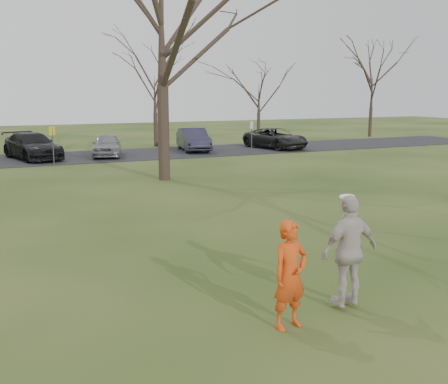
{
  "coord_description": "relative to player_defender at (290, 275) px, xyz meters",
  "views": [
    {
      "loc": [
        -5.05,
        -7.24,
        3.85
      ],
      "look_at": [
        0.0,
        4.0,
        1.5
      ],
      "focal_mm": 41.73,
      "sensor_mm": 36.0,
      "label": 1
    }
  ],
  "objects": [
    {
      "name": "ground",
      "position": [
        0.73,
        0.28,
        -0.92
      ],
      "size": [
        120.0,
        120.0,
        0.0
      ],
      "primitive_type": "plane",
      "color": "#1E380F",
      "rests_on": "ground"
    },
    {
      "name": "parking_strip",
      "position": [
        0.73,
        25.28,
        -0.9
      ],
      "size": [
        62.0,
        6.5,
        0.04
      ],
      "primitive_type": "cube",
      "color": "black",
      "rests_on": "ground"
    },
    {
      "name": "player_defender",
      "position": [
        0.0,
        0.0,
        0.0
      ],
      "size": [
        0.73,
        0.54,
        1.83
      ],
      "primitive_type": "imported",
      "rotation": [
        0.0,
        0.0,
        0.17
      ],
      "color": "#D64311",
      "rests_on": "ground"
    },
    {
      "name": "car_3",
      "position": [
        -2.1,
        25.35,
        -0.11
      ],
      "size": [
        3.5,
        5.64,
        1.52
      ],
      "primitive_type": "imported",
      "rotation": [
        0.0,
        0.0,
        0.28
      ],
      "color": "black",
      "rests_on": "parking_strip"
    },
    {
      "name": "car_4",
      "position": [
        2.15,
        24.89,
        -0.18
      ],
      "size": [
        2.55,
        4.35,
        1.39
      ],
      "primitive_type": "imported",
      "rotation": [
        0.0,
        0.0,
        -0.24
      ],
      "color": "gray",
      "rests_on": "parking_strip"
    },
    {
      "name": "car_5",
      "position": [
        8.08,
        25.62,
        -0.12
      ],
      "size": [
        2.34,
        4.8,
        1.52
      ],
      "primitive_type": "imported",
      "rotation": [
        0.0,
        0.0,
        -0.17
      ],
      "color": "#28273B",
      "rests_on": "parking_strip"
    },
    {
      "name": "car_6",
      "position": [
        13.87,
        24.7,
        -0.18
      ],
      "size": [
        3.32,
        5.39,
        1.39
      ],
      "primitive_type": "imported",
      "rotation": [
        0.0,
        0.0,
        0.21
      ],
      "color": "black",
      "rests_on": "parking_strip"
    },
    {
      "name": "catching_play",
      "position": [
        1.37,
        0.24,
        0.17
      ],
      "size": [
        1.21,
        0.57,
        2.02
      ],
      "color": "#BFB3AB",
      "rests_on": "ground"
    },
    {
      "name": "sign_yellow",
      "position": [
        -1.27,
        22.28,
        0.53
      ],
      "size": [
        0.35,
        0.35,
        2.08
      ],
      "color": "#47474C",
      "rests_on": "ground"
    },
    {
      "name": "sign_white",
      "position": [
        10.73,
        22.28,
        0.53
      ],
      "size": [
        0.35,
        0.35,
        2.08
      ],
      "color": "#47474C",
      "rests_on": "ground"
    },
    {
      "name": "big_tree",
      "position": [
        2.73,
        15.28,
        6.08
      ],
      "size": [
        9.0,
        9.0,
        14.0
      ],
      "primitive_type": null,
      "color": "#352821",
      "rests_on": "ground"
    },
    {
      "name": "small_tree_row",
      "position": [
        5.12,
        30.34,
        2.98
      ],
      "size": [
        55.0,
        5.9,
        8.5
      ],
      "color": "#352821",
      "rests_on": "ground"
    }
  ]
}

